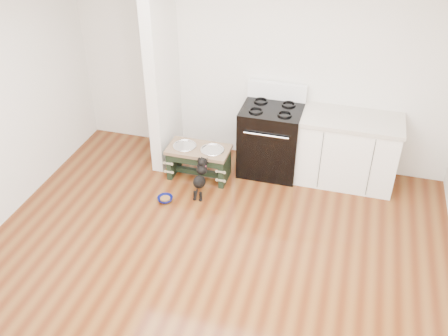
% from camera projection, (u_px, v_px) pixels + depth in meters
% --- Properties ---
extents(ground, '(5.00, 5.00, 0.00)m').
position_uv_depth(ground, '(202.00, 279.00, 5.07)').
color(ground, '#4D210D').
rests_on(ground, ground).
extents(room_shell, '(5.00, 5.00, 5.00)m').
position_uv_depth(room_shell, '(197.00, 143.00, 4.17)').
color(room_shell, silver).
rests_on(room_shell, ground).
extents(partition_wall, '(0.15, 0.80, 2.70)m').
position_uv_depth(partition_wall, '(162.00, 65.00, 6.26)').
color(partition_wall, silver).
rests_on(partition_wall, ground).
extents(oven_range, '(0.76, 0.69, 1.14)m').
position_uv_depth(oven_range, '(271.00, 138.00, 6.47)').
color(oven_range, black).
rests_on(oven_range, ground).
extents(cabinet_run, '(1.24, 0.64, 0.91)m').
position_uv_depth(cabinet_run, '(347.00, 150.00, 6.28)').
color(cabinet_run, white).
rests_on(cabinet_run, ground).
extents(dog_feeder, '(0.80, 0.43, 0.45)m').
position_uv_depth(dog_feeder, '(199.00, 157.00, 6.42)').
color(dog_feeder, black).
rests_on(dog_feeder, ground).
extents(puppy, '(0.14, 0.41, 0.49)m').
position_uv_depth(puppy, '(200.00, 177.00, 6.12)').
color(puppy, black).
rests_on(puppy, ground).
extents(floor_bowl, '(0.25, 0.25, 0.06)m').
position_uv_depth(floor_bowl, '(165.00, 199.00, 6.13)').
color(floor_bowl, '#0C1258').
rests_on(floor_bowl, ground).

